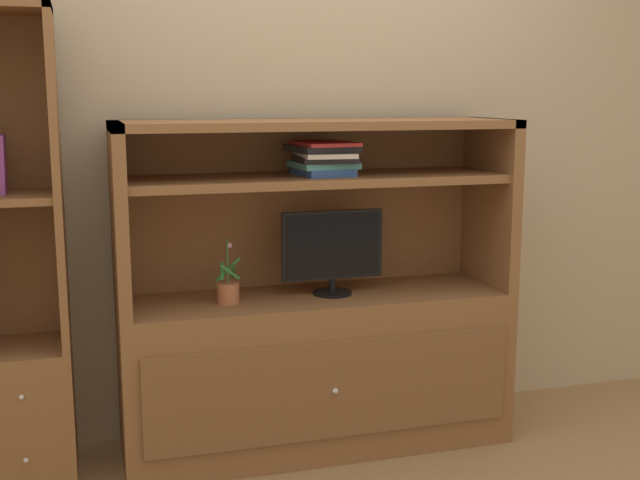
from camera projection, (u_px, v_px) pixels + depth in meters
The scene contains 6 objects.
painted_rear_wall at pixel (295, 125), 3.71m from camera, with size 6.00×0.10×2.80m, color tan.
media_console at pixel (316, 339), 3.55m from camera, with size 1.69×0.53×1.43m.
tv_monitor at pixel (333, 250), 3.48m from camera, with size 0.45×0.17×0.37m.
potted_plant at pixel (228, 291), 3.36m from camera, with size 0.11×0.11×0.27m.
magazine_stack at pixel (323, 158), 3.41m from camera, with size 0.28×0.34×0.14m.
bookshelf_tall at pixel (21, 326), 3.19m from camera, with size 0.37×0.40×1.87m.
Camera 1 is at (-0.96, -2.87, 1.54)m, focal length 45.43 mm.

